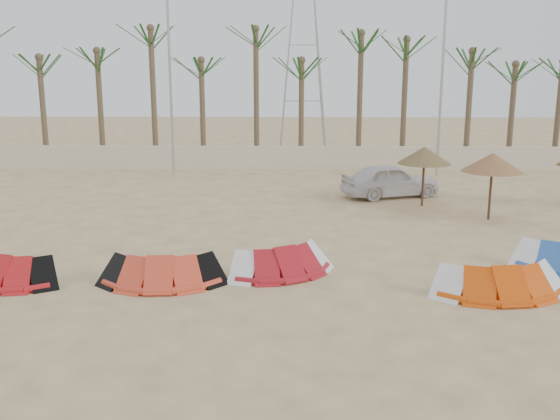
{
  "coord_description": "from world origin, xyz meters",
  "views": [
    {
      "loc": [
        0.42,
        -12.8,
        5.61
      ],
      "look_at": [
        0.0,
        6.0,
        1.3
      ],
      "focal_mm": 40.0,
      "sensor_mm": 36.0,
      "label": 1
    }
  ],
  "objects_px": {
    "kite_red_right": "(283,258)",
    "parasol_mid": "(493,162)",
    "car": "(390,180)",
    "parasol_left": "(424,155)",
    "kite_orange": "(497,276)",
    "kite_red_left": "(10,266)",
    "kite_red_mid": "(164,266)"
  },
  "relations": [
    {
      "from": "kite_red_mid",
      "to": "kite_red_right",
      "type": "relative_size",
      "value": 0.95
    },
    {
      "from": "parasol_mid",
      "to": "car",
      "type": "bearing_deg",
      "value": 126.54
    },
    {
      "from": "kite_red_left",
      "to": "parasol_left",
      "type": "bearing_deg",
      "value": 36.74
    },
    {
      "from": "parasol_mid",
      "to": "car",
      "type": "height_order",
      "value": "parasol_mid"
    },
    {
      "from": "kite_red_mid",
      "to": "car",
      "type": "distance_m",
      "value": 13.77
    },
    {
      "from": "kite_red_left",
      "to": "kite_red_mid",
      "type": "relative_size",
      "value": 0.95
    },
    {
      "from": "kite_red_left",
      "to": "car",
      "type": "bearing_deg",
      "value": 44.09
    },
    {
      "from": "kite_red_left",
      "to": "car",
      "type": "xyz_separation_m",
      "value": [
        11.86,
        11.49,
        0.32
      ]
    },
    {
      "from": "kite_red_left",
      "to": "parasol_mid",
      "type": "height_order",
      "value": "parasol_mid"
    },
    {
      "from": "kite_red_left",
      "to": "kite_red_mid",
      "type": "distance_m",
      "value": 4.14
    },
    {
      "from": "kite_red_left",
      "to": "parasol_left",
      "type": "relative_size",
      "value": 1.28
    },
    {
      "from": "kite_red_right",
      "to": "kite_orange",
      "type": "relative_size",
      "value": 0.98
    },
    {
      "from": "kite_red_left",
      "to": "car",
      "type": "height_order",
      "value": "car"
    },
    {
      "from": "kite_red_mid",
      "to": "kite_orange",
      "type": "distance_m",
      "value": 8.68
    },
    {
      "from": "kite_red_mid",
      "to": "kite_red_right",
      "type": "height_order",
      "value": "same"
    },
    {
      "from": "kite_red_right",
      "to": "parasol_mid",
      "type": "relative_size",
      "value": 1.39
    },
    {
      "from": "kite_red_mid",
      "to": "kite_orange",
      "type": "xyz_separation_m",
      "value": [
        8.66,
        -0.58,
        0.0
      ]
    },
    {
      "from": "kite_red_right",
      "to": "parasol_left",
      "type": "distance_m",
      "value": 10.5
    },
    {
      "from": "parasol_left",
      "to": "car",
      "type": "height_order",
      "value": "parasol_left"
    },
    {
      "from": "kite_red_mid",
      "to": "parasol_mid",
      "type": "xyz_separation_m",
      "value": [
        10.83,
        7.22,
        1.76
      ]
    },
    {
      "from": "kite_red_right",
      "to": "parasol_mid",
      "type": "bearing_deg",
      "value": 39.69
    },
    {
      "from": "parasol_left",
      "to": "parasol_mid",
      "type": "height_order",
      "value": "parasol_mid"
    },
    {
      "from": "kite_red_mid",
      "to": "parasol_left",
      "type": "bearing_deg",
      "value": 47.39
    },
    {
      "from": "kite_orange",
      "to": "car",
      "type": "bearing_deg",
      "value": 94.47
    },
    {
      "from": "kite_red_left",
      "to": "car",
      "type": "relative_size",
      "value": 0.73
    },
    {
      "from": "kite_red_left",
      "to": "kite_orange",
      "type": "relative_size",
      "value": 0.89
    },
    {
      "from": "kite_red_left",
      "to": "kite_orange",
      "type": "xyz_separation_m",
      "value": [
        12.8,
        -0.49,
        0.0
      ]
    },
    {
      "from": "car",
      "to": "kite_orange",
      "type": "bearing_deg",
      "value": 165.01
    },
    {
      "from": "kite_red_right",
      "to": "parasol_mid",
      "type": "xyz_separation_m",
      "value": [
        7.67,
        6.36,
        1.76
      ]
    },
    {
      "from": "parasol_left",
      "to": "parasol_mid",
      "type": "distance_m",
      "value": 3.1
    },
    {
      "from": "kite_red_right",
      "to": "parasol_left",
      "type": "height_order",
      "value": "parasol_left"
    },
    {
      "from": "parasol_left",
      "to": "parasol_mid",
      "type": "bearing_deg",
      "value": -48.98
    }
  ]
}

